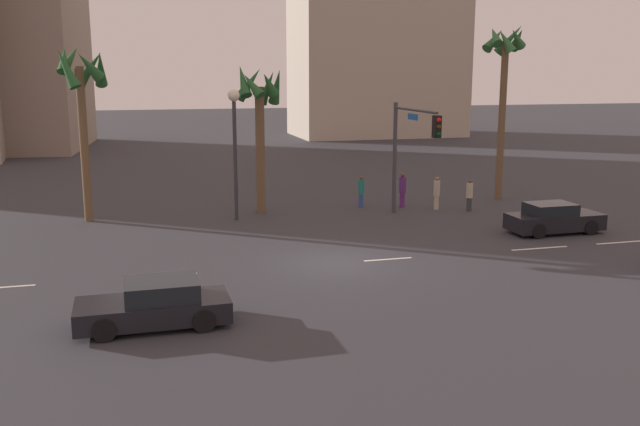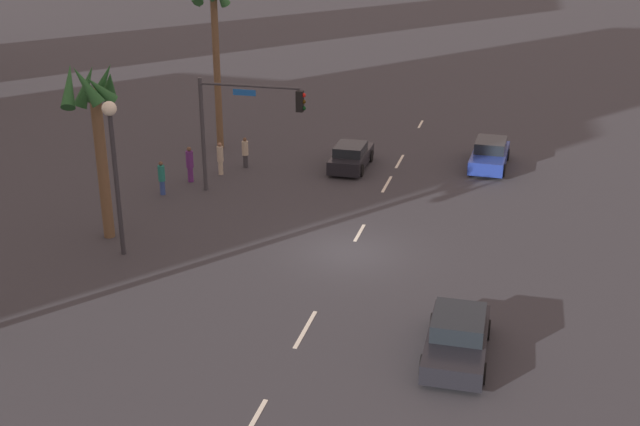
{
  "view_description": "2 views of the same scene",
  "coord_description": "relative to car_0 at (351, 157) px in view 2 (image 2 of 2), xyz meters",
  "views": [
    {
      "loc": [
        -7.08,
        -24.0,
        7.0
      ],
      "look_at": [
        -0.58,
        0.26,
        1.88
      ],
      "focal_mm": 39.17,
      "sensor_mm": 36.0,
      "label": 1
    },
    {
      "loc": [
        -28.07,
        -6.21,
        12.87
      ],
      "look_at": [
        -0.55,
        1.05,
        1.77
      ],
      "focal_mm": 44.13,
      "sensor_mm": 36.0,
      "label": 2
    }
  ],
  "objects": [
    {
      "name": "streetlamp",
      "position": [
        -13.1,
        6.32,
        3.71
      ],
      "size": [
        0.56,
        0.56,
        6.19
      ],
      "color": "#2D2D33",
      "rests_on": "ground_plane"
    },
    {
      "name": "ground_plane",
      "position": [
        -10.62,
        -2.32,
        -0.62
      ],
      "size": [
        220.0,
        220.0,
        0.0
      ],
      "primitive_type": "plane",
      "color": "#333338"
    },
    {
      "name": "palm_tree_2",
      "position": [
        1.84,
        8.16,
        6.69
      ],
      "size": [
        2.54,
        2.58,
        9.6
      ],
      "color": "brown",
      "rests_on": "ground_plane"
    },
    {
      "name": "car_3",
      "position": [
        -17.35,
        -7.24,
        -0.02
      ],
      "size": [
        4.23,
        1.94,
        1.31
      ],
      "color": "black",
      "rests_on": "ground_plane"
    },
    {
      "name": "pedestrian_0",
      "position": [
        -4.24,
        7.28,
        0.33
      ],
      "size": [
        0.49,
        0.49,
        1.82
      ],
      "color": "#59266B",
      "rests_on": "ground_plane"
    },
    {
      "name": "lane_stripe_3",
      "position": [
        -8.61,
        -2.32,
        -0.62
      ],
      "size": [
        1.9,
        0.14,
        0.01
      ],
      "primitive_type": "cube",
      "color": "silver",
      "rests_on": "ground_plane"
    },
    {
      "name": "lane_stripe_6",
      "position": [
        9.86,
        -2.32,
        -0.62
      ],
      "size": [
        1.9,
        0.14,
        0.01
      ],
      "primitive_type": "cube",
      "color": "silver",
      "rests_on": "ground_plane"
    },
    {
      "name": "car_1",
      "position": [
        2.15,
        -7.05,
        0.02
      ],
      "size": [
        4.63,
        2.0,
        1.4
      ],
      "color": "navy",
      "rests_on": "ground_plane"
    },
    {
      "name": "lane_stripe_4",
      "position": [
        -2.12,
        -2.32,
        -0.62
      ],
      "size": [
        2.5,
        0.14,
        0.01
      ],
      "primitive_type": "cube",
      "color": "silver",
      "rests_on": "ground_plane"
    },
    {
      "name": "traffic_signal",
      "position": [
        -5.16,
        4.24,
        3.15
      ],
      "size": [
        0.32,
        5.2,
        5.5
      ],
      "color": "#38383D",
      "rests_on": "ground_plane"
    },
    {
      "name": "pedestrian_3",
      "position": [
        -2.77,
        6.25,
        0.28
      ],
      "size": [
        0.46,
        0.46,
        1.7
      ],
      "color": "#B2A58C",
      "rests_on": "ground_plane"
    },
    {
      "name": "pedestrian_1",
      "position": [
        -1.34,
        5.41,
        0.24
      ],
      "size": [
        0.47,
        0.47,
        1.64
      ],
      "color": "#333338",
      "rests_on": "ground_plane"
    },
    {
      "name": "palm_tree_1",
      "position": [
        -11.62,
        7.85,
        4.78
      ],
      "size": [
        2.5,
        2.58,
        7.41
      ],
      "color": "brown",
      "rests_on": "ground_plane"
    },
    {
      "name": "lane_stripe_5",
      "position": [
        1.77,
        -2.32,
        -0.62
      ],
      "size": [
        2.44,
        0.14,
        0.01
      ],
      "primitive_type": "cube",
      "color": "silver",
      "rests_on": "ground_plane"
    },
    {
      "name": "car_0",
      "position": [
        0.0,
        0.0,
        0.0
      ],
      "size": [
        4.16,
        1.82,
        1.33
      ],
      "color": "black",
      "rests_on": "ground_plane"
    },
    {
      "name": "lane_stripe_2",
      "position": [
        -17.03,
        -2.32,
        -0.62
      ],
      "size": [
        2.5,
        0.14,
        0.01
      ],
      "primitive_type": "cube",
      "color": "silver",
      "rests_on": "ground_plane"
    },
    {
      "name": "pedestrian_2",
      "position": [
        -6.34,
        7.82,
        0.25
      ],
      "size": [
        0.42,
        0.42,
        1.66
      ],
      "color": "#2D478C",
      "rests_on": "ground_plane"
    }
  ]
}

